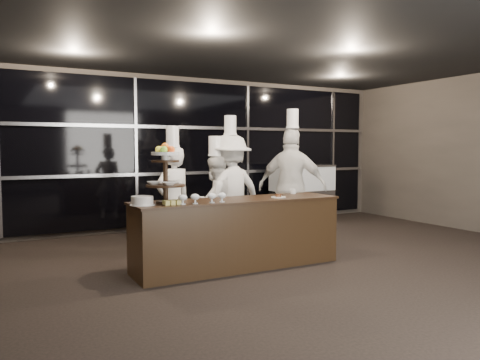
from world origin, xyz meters
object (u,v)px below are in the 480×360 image
buffet_counter (237,233)px  layer_cake (142,201)px  chef_d (292,186)px  display_stand (165,169)px  display_case (302,191)px  chef_a (173,199)px  chef_b (215,201)px  chef_c (230,191)px

buffet_counter → layer_cake: 1.41m
chef_d → layer_cake: bearing=-162.3°
display_stand → buffet_counter: bearing=0.0°
layer_cake → display_case: 5.00m
buffet_counter → layer_cake: size_ratio=9.47×
display_stand → chef_d: size_ratio=0.33×
layer_cake → display_case: size_ratio=0.22×
chef_a → chef_b: chef_a is taller
display_stand → chef_b: size_ratio=0.42×
chef_b → chef_c: chef_c is taller
display_stand → chef_a: chef_a is taller
chef_a → display_stand: bearing=-114.5°
display_case → chef_c: (-2.44, -1.43, 0.23)m
layer_cake → chef_b: (1.52, 1.21, -0.21)m
chef_c → chef_d: (0.97, -0.33, 0.06)m
display_case → chef_c: bearing=-149.6°
chef_a → chef_c: size_ratio=0.91×
display_case → chef_a: (-3.44, -1.51, 0.15)m
chef_a → chef_c: bearing=4.9°
layer_cake → chef_b: bearing=38.4°
buffet_counter → chef_b: (0.21, 1.16, 0.29)m
display_stand → chef_a: 1.28m
chef_a → chef_d: bearing=-7.0°
chef_c → chef_b: bearing=-179.7°
display_case → chef_a: size_ratio=0.70×
layer_cake → chef_c: size_ratio=0.14×
layer_cake → chef_a: bearing=54.6°
display_case → chef_b: size_ratio=0.75×
display_stand → layer_cake: (-0.31, -0.05, -0.37)m
layer_cake → chef_d: bearing=17.7°
layer_cake → display_case: display_case is taller
chef_a → chef_c: (1.00, 0.08, 0.08)m
chef_b → chef_c: (0.27, 0.00, 0.15)m
buffet_counter → chef_b: bearing=79.6°
buffet_counter → layer_cake: (-1.31, -0.05, 0.51)m
display_stand → chef_d: (2.45, 0.83, -0.36)m
buffet_counter → display_stand: size_ratio=3.81×
chef_d → display_case: bearing=50.0°
layer_cake → chef_d: (2.76, 0.88, 0.00)m
display_stand → display_case: size_ratio=0.56×
chef_b → layer_cake: bearing=-141.6°
layer_cake → chef_b: size_ratio=0.17×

